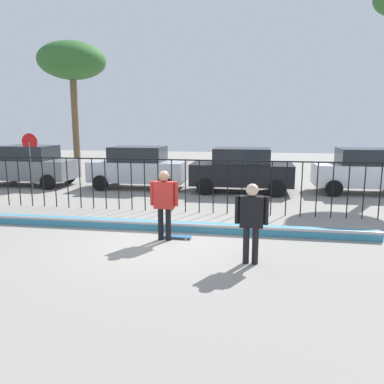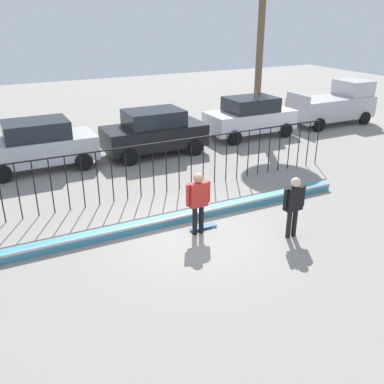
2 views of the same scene
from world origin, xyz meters
TOP-DOWN VIEW (x-y plane):
  - ground_plane at (0.00, 0.00)m, footprint 60.00×60.00m
  - bowl_coping_ledge at (0.00, 0.90)m, footprint 11.00×0.41m
  - perimeter_fence at (0.00, 3.13)m, footprint 14.04×0.04m
  - skateboarder at (0.04, 0.01)m, footprint 0.72×0.27m
  - skateboard at (0.30, 0.18)m, footprint 0.80×0.20m
  - camera_operator at (2.22, -1.29)m, footprint 0.70×0.26m
  - parked_car_gray at (-8.34, 7.33)m, footprint 4.30×2.12m
  - parked_car_silver at (-2.99, 7.47)m, footprint 4.30×2.12m
  - parked_car_black at (1.69, 7.21)m, footprint 4.30×2.12m
  - parked_car_white at (6.91, 7.75)m, footprint 4.30×2.12m
  - stop_sign at (-7.69, 6.48)m, footprint 0.76×0.07m
  - palm_tree_short at (-7.45, 10.48)m, footprint 3.55×3.55m

SIDE VIEW (x-z plane):
  - ground_plane at x=0.00m, z-range 0.00..0.00m
  - skateboard at x=0.30m, z-range 0.02..0.10m
  - bowl_coping_ledge at x=0.00m, z-range -0.01..0.25m
  - parked_car_gray at x=-8.34m, z-range 0.02..1.92m
  - parked_car_silver at x=-2.99m, z-range 0.02..1.92m
  - parked_car_black at x=1.69m, z-range 0.02..1.92m
  - parked_car_white at x=6.91m, z-range 0.02..1.92m
  - camera_operator at x=2.22m, z-range 0.17..1.89m
  - skateboarder at x=0.04m, z-range 0.18..1.96m
  - perimeter_fence at x=0.00m, z-range 0.21..1.98m
  - stop_sign at x=-7.69m, z-range 0.37..2.87m
  - palm_tree_short at x=-7.45m, z-range 2.51..9.68m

